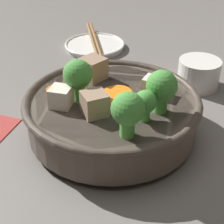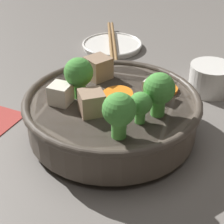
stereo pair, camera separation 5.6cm
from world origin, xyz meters
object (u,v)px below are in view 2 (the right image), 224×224
at_px(stirfry_bowl, 112,110).
at_px(tea_cup, 211,78).
at_px(chopsticks_pair, 112,41).
at_px(side_saucer, 112,45).

distance_m(stirfry_bowl, tea_cup, 0.23).
bearing_deg(chopsticks_pair, side_saucer, 0.00).
distance_m(stirfry_bowl, side_saucer, 0.34).
relative_size(side_saucer, tea_cup, 1.77).
xyz_separation_m(stirfry_bowl, tea_cup, (0.05, 0.22, -0.02)).
distance_m(side_saucer, tea_cup, 0.27).
relative_size(stirfry_bowl, chopsticks_pair, 1.40).
bearing_deg(side_saucer, tea_cup, -9.20).
bearing_deg(side_saucer, chopsticks_pair, 180.00).
distance_m(tea_cup, chopsticks_pair, 0.27).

